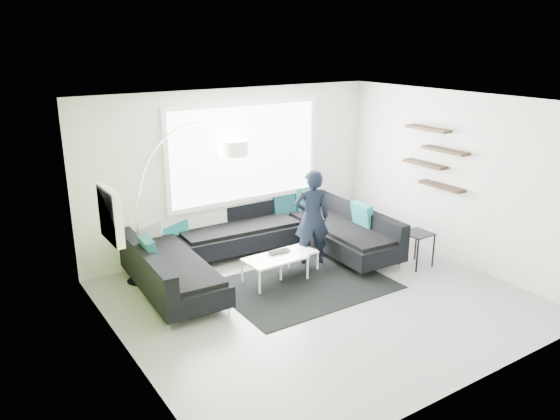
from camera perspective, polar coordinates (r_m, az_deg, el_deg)
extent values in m
plane|color=gray|center=(7.97, 4.19, -9.29)|extent=(5.50, 5.50, 0.00)
cube|color=silver|center=(9.47, -4.83, 4.12)|extent=(5.50, 0.04, 2.80)
cube|color=silver|center=(5.80, 19.72, -5.79)|extent=(5.50, 0.04, 2.80)
cube|color=silver|center=(6.24, -16.08, -3.75)|extent=(0.04, 5.00, 2.80)
cube|color=silver|center=(9.33, 17.98, 3.10)|extent=(0.04, 5.00, 2.80)
cube|color=silver|center=(7.16, 4.69, 11.14)|extent=(5.50, 5.00, 0.04)
cube|color=#93C638|center=(6.24, -16.00, -3.73)|extent=(0.01, 5.00, 2.80)
cube|color=white|center=(9.47, -3.70, 6.00)|extent=(2.96, 0.06, 1.68)
cube|color=white|center=(6.74, -17.22, -0.46)|extent=(0.12, 0.66, 0.66)
cube|color=black|center=(9.43, 15.85, 5.32)|extent=(0.20, 1.24, 0.95)
cube|color=black|center=(8.90, -1.99, -4.75)|extent=(4.18, 2.71, 0.43)
cube|color=black|center=(8.77, -2.01, -2.49)|extent=(4.18, 2.71, 0.32)
cube|color=#0C4C51|center=(8.75, -2.02, -2.09)|extent=(3.64, 0.40, 0.45)
cube|color=black|center=(8.37, 2.61, -7.83)|extent=(2.51, 1.83, 0.01)
cube|color=silver|center=(8.60, 0.40, -5.71)|extent=(1.22, 0.74, 0.39)
cube|color=black|center=(9.21, 14.08, -4.02)|extent=(0.43, 0.43, 0.58)
imported|color=black|center=(8.90, 3.34, -0.78)|extent=(0.86, 0.81, 1.59)
imported|color=black|center=(8.47, 0.10, -4.52)|extent=(0.38, 0.25, 0.03)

